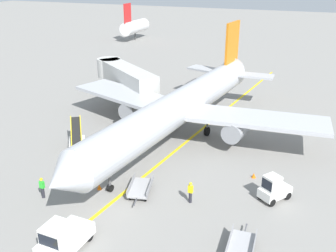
% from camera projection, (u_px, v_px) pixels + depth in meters
% --- Properties ---
extents(ground_plane, '(300.00, 300.00, 0.00)m').
position_uv_depth(ground_plane, '(106.00, 209.00, 27.28)').
color(ground_plane, gray).
extents(taxi_line_yellow, '(10.12, 79.43, 0.01)m').
position_uv_depth(taxi_line_yellow, '(142.00, 178.00, 31.37)').
color(taxi_line_yellow, yellow).
rests_on(taxi_line_yellow, ground).
extents(airliner, '(28.39, 35.32, 10.10)m').
position_uv_depth(airliner, '(182.00, 105.00, 37.85)').
color(airliner, '#B2B5BA').
rests_on(airliner, ground).
extents(jet_bridge, '(11.75, 9.64, 4.85)m').
position_uv_depth(jet_bridge, '(123.00, 75.00, 48.11)').
color(jet_bridge, beige).
rests_on(jet_bridge, ground).
extents(pushback_tug, '(2.02, 3.66, 2.20)m').
position_uv_depth(pushback_tug, '(63.00, 238.00, 22.82)').
color(pushback_tug, silver).
rests_on(pushback_tug, ground).
extents(baggage_tug_near_wing, '(2.45, 2.71, 2.10)m').
position_uv_depth(baggage_tug_near_wing, '(274.00, 189.00, 28.05)').
color(baggage_tug_near_wing, silver).
rests_on(baggage_tug_near_wing, ground).
extents(belt_loader_forward_hold, '(3.90, 4.81, 2.59)m').
position_uv_depth(belt_loader_forward_hold, '(77.00, 144.00, 35.56)').
color(belt_loader_forward_hold, silver).
rests_on(belt_loader_forward_hold, ground).
extents(baggage_cart_loaded, '(2.20, 3.84, 0.94)m').
position_uv_depth(baggage_cart_loaded, '(141.00, 188.00, 29.06)').
color(baggage_cart_loaded, '#A5A5A8').
rests_on(baggage_cart_loaded, ground).
extents(baggage_cart_empty_trailing, '(1.73, 3.80, 0.94)m').
position_uv_depth(baggage_cart_empty_trailing, '(241.00, 246.00, 22.95)').
color(baggage_cart_empty_trailing, '#A5A5A8').
rests_on(baggage_cart_empty_trailing, ground).
extents(ground_crew_marshaller, '(0.36, 0.24, 1.70)m').
position_uv_depth(ground_crew_marshaller, '(42.00, 187.00, 28.31)').
color(ground_crew_marshaller, '#26262D').
rests_on(ground_crew_marshaller, ground).
extents(ground_crew_wing_walker, '(0.36, 0.24, 1.70)m').
position_uv_depth(ground_crew_wing_walker, '(190.00, 192.00, 27.74)').
color(ground_crew_wing_walker, '#26262D').
rests_on(ground_crew_wing_walker, ground).
extents(safety_cone_nose_left, '(0.36, 0.36, 0.44)m').
position_uv_depth(safety_cone_nose_left, '(99.00, 187.00, 29.64)').
color(safety_cone_nose_left, orange).
rests_on(safety_cone_nose_left, ground).
extents(safety_cone_nose_right, '(0.36, 0.36, 0.44)m').
position_uv_depth(safety_cone_nose_right, '(254.00, 175.00, 31.30)').
color(safety_cone_nose_right, orange).
rests_on(safety_cone_nose_right, ground).
extents(distant_aircraft_far_left, '(3.00, 10.10, 8.80)m').
position_uv_depth(distant_aircraft_far_left, '(135.00, 26.00, 91.33)').
color(distant_aircraft_far_left, silver).
rests_on(distant_aircraft_far_left, ground).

